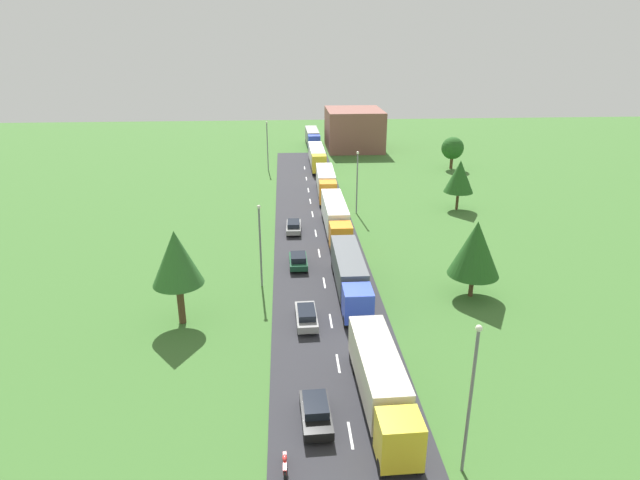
# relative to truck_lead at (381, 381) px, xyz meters

# --- Properties ---
(road) EXTENTS (10.00, 140.00, 0.06)m
(road) POSITION_rel_truck_lead_xyz_m (-2.22, 10.92, -2.07)
(road) COLOR #2B2B30
(road) RESTS_ON ground
(lane_marking_centre) EXTENTS (0.16, 121.97, 0.01)m
(lane_marking_centre) POSITION_rel_truck_lead_xyz_m (-2.22, 7.87, -2.03)
(lane_marking_centre) COLOR white
(lane_marking_centre) RESTS_ON road
(truck_lead) EXTENTS (2.79, 12.21, 3.53)m
(truck_lead) POSITION_rel_truck_lead_xyz_m (0.00, 0.00, 0.00)
(truck_lead) COLOR yellow
(truck_lead) RESTS_ON road
(truck_second) EXTENTS (2.51, 13.24, 3.45)m
(truck_second) POSITION_rel_truck_lead_xyz_m (-0.01, 16.61, -0.05)
(truck_second) COLOR blue
(truck_second) RESTS_ON road
(truck_third) EXTENTS (2.53, 14.11, 3.79)m
(truck_third) POSITION_rel_truck_lead_xyz_m (0.16, 32.74, 0.11)
(truck_third) COLOR orange
(truck_third) RESTS_ON road
(truck_fourth) EXTENTS (2.76, 12.52, 3.63)m
(truck_fourth) POSITION_rel_truck_lead_xyz_m (0.28, 49.31, 0.06)
(truck_fourth) COLOR orange
(truck_fourth) RESTS_ON road
(truck_fifth) EXTENTS (2.51, 13.79, 3.45)m
(truck_fifth) POSITION_rel_truck_lead_xyz_m (0.09, 68.04, -0.01)
(truck_fifth) COLOR yellow
(truck_fifth) RESTS_ON road
(truck_sixth) EXTENTS (2.63, 12.89, 3.58)m
(truck_sixth) POSITION_rel_truck_lead_xyz_m (0.28, 86.94, 0.04)
(truck_sixth) COLOR blue
(truck_sixth) RESTS_ON road
(car_second) EXTENTS (1.96, 4.32, 1.48)m
(car_second) POSITION_rel_truck_lead_xyz_m (-4.25, -1.11, -1.26)
(car_second) COLOR black
(car_second) RESTS_ON road
(car_third) EXTENTS (1.83, 4.59, 1.45)m
(car_third) POSITION_rel_truck_lead_xyz_m (-4.31, 11.17, -1.28)
(car_third) COLOR gray
(car_third) RESTS_ON road
(car_fourth) EXTENTS (1.90, 4.02, 1.46)m
(car_fourth) POSITION_rel_truck_lead_xyz_m (-4.65, 23.01, -1.28)
(car_fourth) COLOR #19472D
(car_fourth) RESTS_ON road
(car_fifth) EXTENTS (1.87, 4.54, 1.40)m
(car_fifth) POSITION_rel_truck_lead_xyz_m (-4.91, 33.72, -1.30)
(car_fifth) COLOR gray
(car_fifth) RESTS_ON road
(motorcycle_courier) EXTENTS (0.28, 1.94, 0.91)m
(motorcycle_courier) POSITION_rel_truck_lead_xyz_m (-6.21, -5.02, -1.56)
(motorcycle_courier) COLOR black
(motorcycle_courier) RESTS_ON road
(lamppost_lead) EXTENTS (0.36, 0.36, 9.30)m
(lamppost_lead) POSITION_rel_truck_lead_xyz_m (3.68, -5.59, 3.04)
(lamppost_lead) COLOR slate
(lamppost_lead) RESTS_ON ground
(lamppost_second) EXTENTS (0.36, 0.36, 8.21)m
(lamppost_second) POSITION_rel_truck_lead_xyz_m (-8.30, 18.88, 2.48)
(lamppost_second) COLOR slate
(lamppost_second) RESTS_ON ground
(lamppost_third) EXTENTS (0.36, 0.36, 8.52)m
(lamppost_third) POSITION_rel_truck_lead_xyz_m (3.78, 40.69, 2.64)
(lamppost_third) COLOR slate
(lamppost_third) RESTS_ON ground
(lamppost_fourth) EXTENTS (0.36, 0.36, 8.60)m
(lamppost_fourth) POSITION_rel_truck_lead_xyz_m (-8.79, 66.73, 2.68)
(lamppost_fourth) COLOR slate
(lamppost_fourth) RESTS_ON ground
(tree_oak) EXTENTS (4.68, 4.68, 7.36)m
(tree_oak) POSITION_rel_truck_lead_xyz_m (11.19, 15.42, 2.68)
(tree_oak) COLOR #513823
(tree_oak) RESTS_ON ground
(tree_birch) EXTENTS (4.01, 4.01, 6.90)m
(tree_birch) POSITION_rel_truck_lead_xyz_m (17.99, 41.59, 2.58)
(tree_birch) COLOR #513823
(tree_birch) RESTS_ON ground
(tree_maple) EXTENTS (3.97, 3.97, 5.73)m
(tree_maple) POSITION_rel_truck_lead_xyz_m (24.32, 65.41, 1.62)
(tree_maple) COLOR #513823
(tree_maple) RESTS_ON ground
(tree_pine) EXTENTS (4.19, 4.19, 8.26)m
(tree_pine) POSITION_rel_truck_lead_xyz_m (-14.77, 12.23, 3.79)
(tree_pine) COLOR #513823
(tree_pine) RESTS_ON ground
(distant_building) EXTENTS (11.45, 13.65, 8.22)m
(distant_building) POSITION_rel_truck_lead_xyz_m (8.93, 84.71, 2.01)
(distant_building) COLOR brown
(distant_building) RESTS_ON ground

